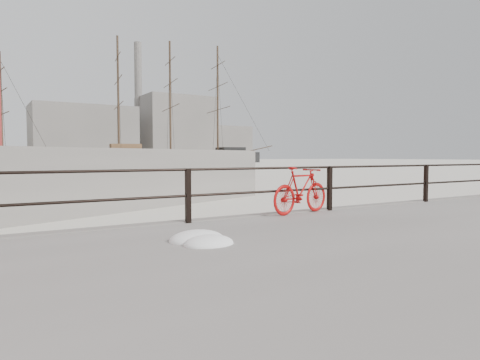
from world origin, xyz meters
TOP-DOWN VIEW (x-y plane):
  - ground at (0.00, 0.00)m, footprint 400.00×400.00m
  - guardrail at (0.00, -0.15)m, footprint 28.00×0.10m
  - bicycle at (-4.42, -0.25)m, footprint 1.68×0.52m
  - barque_black at (30.64, 91.73)m, footprint 56.49×26.31m
  - industrial_west at (20.00, 140.00)m, footprint 32.00×18.00m
  - industrial_mid at (55.00, 145.00)m, footprint 26.00×20.00m
  - industrial_east at (78.00, 150.00)m, footprint 20.00×16.00m
  - smokestack at (42.00, 150.00)m, footprint 2.80×2.80m

SIDE VIEW (x-z plane):
  - ground at x=0.00m, z-range 0.00..0.00m
  - barque_black at x=30.64m, z-range -15.57..15.57m
  - guardrail at x=0.00m, z-range 0.35..1.35m
  - bicycle at x=-4.42m, z-range 0.35..1.35m
  - industrial_east at x=78.00m, z-range 0.00..14.00m
  - industrial_west at x=20.00m, z-range 0.00..18.00m
  - industrial_mid at x=55.00m, z-range 0.00..24.00m
  - smokestack at x=42.00m, z-range 0.00..44.00m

